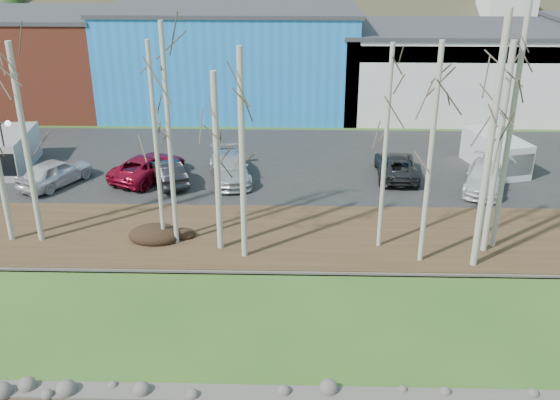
{
  "coord_description": "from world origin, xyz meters",
  "views": [
    {
      "loc": [
        -0.64,
        -13.02,
        14.06
      ],
      "look_at": [
        -1.35,
        13.4,
        2.5
      ],
      "focal_mm": 40.0,
      "sensor_mm": 36.0,
      "label": 1
    }
  ],
  "objects_px": {
    "street_lamp": "(2,133)",
    "van_white": "(497,153)",
    "car_2": "(148,167)",
    "car_4": "(396,166)",
    "car_3": "(229,168)",
    "van_grey": "(10,152)",
    "car_0": "(55,172)",
    "car_1": "(166,172)",
    "car_5": "(485,177)"
  },
  "relations": [
    {
      "from": "car_3",
      "to": "car_1",
      "type": "bearing_deg",
      "value": 177.25
    },
    {
      "from": "street_lamp",
      "to": "car_5",
      "type": "relative_size",
      "value": 0.76
    },
    {
      "from": "car_1",
      "to": "car_5",
      "type": "bearing_deg",
      "value": 152.27
    },
    {
      "from": "street_lamp",
      "to": "car_2",
      "type": "height_order",
      "value": "street_lamp"
    },
    {
      "from": "street_lamp",
      "to": "van_white",
      "type": "xyz_separation_m",
      "value": [
        29.54,
        2.95,
        -1.97
      ]
    },
    {
      "from": "car_0",
      "to": "car_5",
      "type": "bearing_deg",
      "value": -152.5
    },
    {
      "from": "van_white",
      "to": "street_lamp",
      "type": "bearing_deg",
      "value": 169.2
    },
    {
      "from": "car_5",
      "to": "van_grey",
      "type": "xyz_separation_m",
      "value": [
        -28.67,
        2.45,
        0.4
      ]
    },
    {
      "from": "van_white",
      "to": "van_grey",
      "type": "height_order",
      "value": "van_grey"
    },
    {
      "from": "car_4",
      "to": "car_5",
      "type": "distance_m",
      "value": 5.15
    },
    {
      "from": "car_1",
      "to": "van_white",
      "type": "height_order",
      "value": "van_white"
    },
    {
      "from": "car_0",
      "to": "van_grey",
      "type": "relative_size",
      "value": 0.88
    },
    {
      "from": "car_3",
      "to": "car_4",
      "type": "height_order",
      "value": "car_3"
    },
    {
      "from": "car_0",
      "to": "car_4",
      "type": "xyz_separation_m",
      "value": [
        20.18,
        1.9,
        -0.1
      ]
    },
    {
      "from": "car_2",
      "to": "van_grey",
      "type": "xyz_separation_m",
      "value": [
        -8.87,
        1.28,
        0.39
      ]
    },
    {
      "from": "car_0",
      "to": "car_1",
      "type": "bearing_deg",
      "value": -148.48
    },
    {
      "from": "car_1",
      "to": "car_2",
      "type": "bearing_deg",
      "value": -57.77
    },
    {
      "from": "car_4",
      "to": "van_white",
      "type": "xyz_separation_m",
      "value": [
        6.43,
        1.37,
        0.37
      ]
    },
    {
      "from": "car_1",
      "to": "street_lamp",
      "type": "bearing_deg",
      "value": -25.57
    },
    {
      "from": "car_2",
      "to": "car_3",
      "type": "relative_size",
      "value": 1.01
    },
    {
      "from": "car_4",
      "to": "car_1",
      "type": "bearing_deg",
      "value": 7.93
    },
    {
      "from": "car_5",
      "to": "car_2",
      "type": "bearing_deg",
      "value": -163.66
    },
    {
      "from": "car_2",
      "to": "van_grey",
      "type": "bearing_deg",
      "value": 17.0
    },
    {
      "from": "car_1",
      "to": "van_white",
      "type": "relative_size",
      "value": 0.82
    },
    {
      "from": "car_4",
      "to": "car_3",
      "type": "bearing_deg",
      "value": 6.36
    },
    {
      "from": "car_0",
      "to": "car_1",
      "type": "xyz_separation_m",
      "value": [
        6.45,
        0.47,
        -0.09
      ]
    },
    {
      "from": "car_5",
      "to": "van_white",
      "type": "relative_size",
      "value": 0.96
    },
    {
      "from": "van_grey",
      "to": "car_3",
      "type": "bearing_deg",
      "value": -11.59
    },
    {
      "from": "car_5",
      "to": "van_grey",
      "type": "bearing_deg",
      "value": -165.16
    },
    {
      "from": "car_1",
      "to": "car_3",
      "type": "xyz_separation_m",
      "value": [
        3.67,
        0.66,
        0.05
      ]
    },
    {
      "from": "car_2",
      "to": "van_white",
      "type": "height_order",
      "value": "van_white"
    },
    {
      "from": "car_0",
      "to": "van_grey",
      "type": "distance_m",
      "value": 4.46
    },
    {
      "from": "car_0",
      "to": "car_4",
      "type": "bearing_deg",
      "value": -147.27
    },
    {
      "from": "car_1",
      "to": "van_white",
      "type": "bearing_deg",
      "value": 161.43
    },
    {
      "from": "car_1",
      "to": "van_grey",
      "type": "distance_m",
      "value": 10.33
    },
    {
      "from": "car_0",
      "to": "car_2",
      "type": "distance_m",
      "value": 5.34
    },
    {
      "from": "car_1",
      "to": "van_grey",
      "type": "relative_size",
      "value": 0.81
    },
    {
      "from": "car_2",
      "to": "van_white",
      "type": "bearing_deg",
      "value": -149.37
    },
    {
      "from": "car_2",
      "to": "car_3",
      "type": "height_order",
      "value": "car_3"
    },
    {
      "from": "car_4",
      "to": "van_grey",
      "type": "bearing_deg",
      "value": 0.53
    },
    {
      "from": "car_4",
      "to": "van_grey",
      "type": "relative_size",
      "value": 0.95
    },
    {
      "from": "car_2",
      "to": "car_4",
      "type": "xyz_separation_m",
      "value": [
        14.99,
        0.67,
        -0.03
      ]
    },
    {
      "from": "street_lamp",
      "to": "van_white",
      "type": "bearing_deg",
      "value": 21.27
    },
    {
      "from": "car_1",
      "to": "van_white",
      "type": "distance_m",
      "value": 20.37
    },
    {
      "from": "car_1",
      "to": "car_5",
      "type": "relative_size",
      "value": 0.86
    },
    {
      "from": "car_4",
      "to": "van_grey",
      "type": "height_order",
      "value": "van_grey"
    },
    {
      "from": "street_lamp",
      "to": "car_3",
      "type": "bearing_deg",
      "value": 19.12
    },
    {
      "from": "car_2",
      "to": "car_1",
      "type": "bearing_deg",
      "value": 173.89
    },
    {
      "from": "street_lamp",
      "to": "car_4",
      "type": "xyz_separation_m",
      "value": [
        23.1,
        1.58,
        -2.33
      ]
    },
    {
      "from": "car_5",
      "to": "van_white",
      "type": "height_order",
      "value": "van_white"
    }
  ]
}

